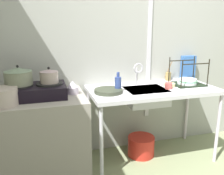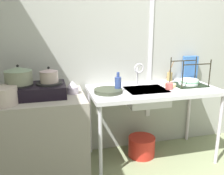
{
  "view_description": "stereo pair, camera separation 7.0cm",
  "coord_description": "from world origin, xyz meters",
  "px_view_note": "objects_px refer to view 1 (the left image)",
  "views": [
    {
      "loc": [
        -1.28,
        -1.16,
        1.5
      ],
      "look_at": [
        -0.6,
        1.15,
        0.87
      ],
      "focal_mm": 38.91,
      "sensor_mm": 36.0,
      "label": 1
    },
    {
      "loc": [
        -1.21,
        -1.18,
        1.5
      ],
      "look_at": [
        -0.6,
        1.15,
        0.87
      ],
      "focal_mm": 38.91,
      "sensor_mm": 36.0,
      "label": 2
    }
  ],
  "objects_px": {
    "utensil_jar": "(168,76)",
    "pot_on_left_burner": "(18,76)",
    "percolator": "(73,88)",
    "bottle_by_sink": "(118,84)",
    "pot_beside_stove": "(2,97)",
    "dish_rack": "(188,81)",
    "sink_basin": "(146,96)",
    "pot_on_right_burner": "(49,76)",
    "cereal_box": "(188,68)",
    "faucet": "(138,70)",
    "stove": "(35,91)",
    "bucket_on_floor": "(141,146)",
    "cup_by_rack": "(169,86)",
    "small_bowl_on_drainboard": "(170,85)",
    "frying_pan": "(108,91)"
  },
  "relations": [
    {
      "from": "pot_beside_stove",
      "to": "percolator",
      "type": "bearing_deg",
      "value": 17.37
    },
    {
      "from": "utensil_jar",
      "to": "pot_on_left_burner",
      "type": "bearing_deg",
      "value": -170.5
    },
    {
      "from": "sink_basin",
      "to": "cup_by_rack",
      "type": "distance_m",
      "value": 0.27
    },
    {
      "from": "bottle_by_sink",
      "to": "bucket_on_floor",
      "type": "distance_m",
      "value": 0.86
    },
    {
      "from": "pot_on_right_burner",
      "to": "dish_rack",
      "type": "distance_m",
      "value": 1.53
    },
    {
      "from": "pot_beside_stove",
      "to": "faucet",
      "type": "distance_m",
      "value": 1.41
    },
    {
      "from": "dish_rack",
      "to": "utensil_jar",
      "type": "distance_m",
      "value": 0.27
    },
    {
      "from": "pot_beside_stove",
      "to": "frying_pan",
      "type": "xyz_separation_m",
      "value": [
        0.97,
        0.13,
        -0.06
      ]
    },
    {
      "from": "stove",
      "to": "pot_beside_stove",
      "type": "relative_size",
      "value": 2.17
    },
    {
      "from": "sink_basin",
      "to": "utensil_jar",
      "type": "height_order",
      "value": "utensil_jar"
    },
    {
      "from": "sink_basin",
      "to": "pot_on_right_burner",
      "type": "bearing_deg",
      "value": 179.03
    },
    {
      "from": "dish_rack",
      "to": "cup_by_rack",
      "type": "height_order",
      "value": "dish_rack"
    },
    {
      "from": "percolator",
      "to": "bottle_by_sink",
      "type": "bearing_deg",
      "value": -6.32
    },
    {
      "from": "faucet",
      "to": "utensil_jar",
      "type": "distance_m",
      "value": 0.48
    },
    {
      "from": "pot_on_right_burner",
      "to": "faucet",
      "type": "bearing_deg",
      "value": 9.25
    },
    {
      "from": "cup_by_rack",
      "to": "bucket_on_floor",
      "type": "distance_m",
      "value": 0.8
    },
    {
      "from": "cup_by_rack",
      "to": "stove",
      "type": "bearing_deg",
      "value": 176.72
    },
    {
      "from": "sink_basin",
      "to": "bucket_on_floor",
      "type": "xyz_separation_m",
      "value": [
        0.0,
        0.09,
        -0.63
      ]
    },
    {
      "from": "cup_by_rack",
      "to": "bucket_on_floor",
      "type": "xyz_separation_m",
      "value": [
        -0.23,
        0.15,
        -0.75
      ]
    },
    {
      "from": "pot_on_left_burner",
      "to": "pot_on_right_burner",
      "type": "distance_m",
      "value": 0.27
    },
    {
      "from": "pot_on_left_burner",
      "to": "dish_rack",
      "type": "distance_m",
      "value": 1.8
    },
    {
      "from": "stove",
      "to": "pot_beside_stove",
      "type": "xyz_separation_m",
      "value": [
        -0.26,
        -0.17,
        0.01
      ]
    },
    {
      "from": "stove",
      "to": "pot_on_right_burner",
      "type": "distance_m",
      "value": 0.19
    },
    {
      "from": "pot_on_left_burner",
      "to": "dish_rack",
      "type": "bearing_deg",
      "value": 0.96
    },
    {
      "from": "dish_rack",
      "to": "small_bowl_on_drainboard",
      "type": "distance_m",
      "value": 0.24
    },
    {
      "from": "bottle_by_sink",
      "to": "percolator",
      "type": "bearing_deg",
      "value": 173.68
    },
    {
      "from": "pot_beside_stove",
      "to": "bucket_on_floor",
      "type": "bearing_deg",
      "value": 9.8
    },
    {
      "from": "faucet",
      "to": "percolator",
      "type": "bearing_deg",
      "value": -169.8
    },
    {
      "from": "stove",
      "to": "pot_on_right_burner",
      "type": "xyz_separation_m",
      "value": [
        0.14,
        0.0,
        0.13
      ]
    },
    {
      "from": "cereal_box",
      "to": "dish_rack",
      "type": "bearing_deg",
      "value": -119.76
    },
    {
      "from": "cup_by_rack",
      "to": "small_bowl_on_drainboard",
      "type": "bearing_deg",
      "value": 55.67
    },
    {
      "from": "sink_basin",
      "to": "dish_rack",
      "type": "relative_size",
      "value": 1.24
    },
    {
      "from": "small_bowl_on_drainboard",
      "to": "utensil_jar",
      "type": "height_order",
      "value": "utensil_jar"
    },
    {
      "from": "cup_by_rack",
      "to": "bottle_by_sink",
      "type": "relative_size",
      "value": 0.38
    },
    {
      "from": "frying_pan",
      "to": "bottle_by_sink",
      "type": "distance_m",
      "value": 0.12
    },
    {
      "from": "pot_on_right_burner",
      "to": "sink_basin",
      "type": "bearing_deg",
      "value": -0.97
    },
    {
      "from": "pot_on_left_burner",
      "to": "cereal_box",
      "type": "xyz_separation_m",
      "value": [
        1.96,
        0.28,
        -0.07
      ]
    },
    {
      "from": "stove",
      "to": "percolator",
      "type": "bearing_deg",
      "value": 3.72
    },
    {
      "from": "pot_on_left_burner",
      "to": "cup_by_rack",
      "type": "bearing_deg",
      "value": -2.99
    },
    {
      "from": "utensil_jar",
      "to": "percolator",
      "type": "bearing_deg",
      "value": -167.78
    },
    {
      "from": "sink_basin",
      "to": "small_bowl_on_drainboard",
      "type": "xyz_separation_m",
      "value": [
        0.3,
        0.03,
        0.1
      ]
    },
    {
      "from": "pot_on_left_burner",
      "to": "utensil_jar",
      "type": "xyz_separation_m",
      "value": [
        1.69,
        0.28,
        -0.16
      ]
    },
    {
      "from": "pot_on_left_burner",
      "to": "cereal_box",
      "type": "distance_m",
      "value": 1.98
    },
    {
      "from": "pot_beside_stove",
      "to": "sink_basin",
      "type": "distance_m",
      "value": 1.41
    },
    {
      "from": "pot_beside_stove",
      "to": "percolator",
      "type": "xyz_separation_m",
      "value": [
        0.62,
        0.19,
        -0.01
      ]
    },
    {
      "from": "pot_on_left_burner",
      "to": "cup_by_rack",
      "type": "height_order",
      "value": "pot_on_left_burner"
    },
    {
      "from": "sink_basin",
      "to": "frying_pan",
      "type": "relative_size",
      "value": 1.51
    },
    {
      "from": "pot_on_right_burner",
      "to": "utensil_jar",
      "type": "relative_size",
      "value": 0.72
    },
    {
      "from": "pot_beside_stove",
      "to": "dish_rack",
      "type": "relative_size",
      "value": 0.75
    },
    {
      "from": "pot_beside_stove",
      "to": "small_bowl_on_drainboard",
      "type": "relative_size",
      "value": 2.11
    }
  ]
}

